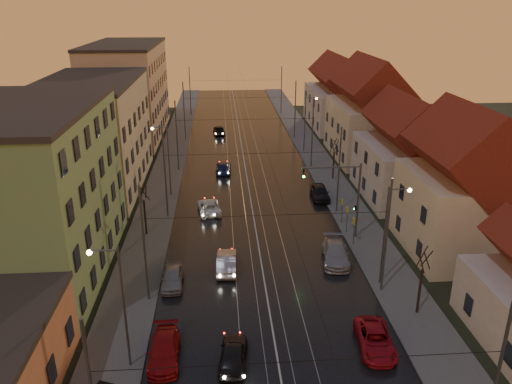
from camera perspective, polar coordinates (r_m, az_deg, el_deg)
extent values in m
plane|color=black|center=(30.48, 2.92, -20.95)|extent=(160.00, 160.00, 0.00)
cube|color=black|center=(65.78, -1.26, 2.98)|extent=(16.00, 120.00, 0.04)
cube|color=#4C4C4C|center=(66.05, -9.97, 2.78)|extent=(4.00, 120.00, 0.15)
cube|color=#4C4C4C|center=(66.98, 7.32, 3.19)|extent=(4.00, 120.00, 0.15)
cube|color=gray|center=(65.70, -3.18, 2.96)|extent=(0.06, 120.00, 0.03)
cube|color=gray|center=(65.73, -1.94, 2.99)|extent=(0.06, 120.00, 0.03)
cube|color=gray|center=(65.81, -0.59, 3.02)|extent=(0.06, 120.00, 0.03)
cube|color=gray|center=(65.91, 0.65, 3.05)|extent=(0.06, 120.00, 0.03)
cube|color=#64955F|center=(41.60, -24.15, -0.39)|extent=(10.00, 18.00, 13.00)
cube|color=tan|center=(60.03, -18.03, 6.12)|extent=(10.00, 20.00, 12.00)
cube|color=tan|center=(82.84, -14.39, 11.07)|extent=(10.00, 24.00, 14.00)
cube|color=beige|center=(45.74, 22.27, -2.29)|extent=(8.50, 10.00, 7.00)
pyramid|color=maroon|center=(44.04, 23.22, 4.19)|extent=(8.67, 10.20, 3.80)
cube|color=#B8B5AA|center=(57.03, 16.70, 2.36)|extent=(9.00, 12.00, 6.00)
pyramid|color=maroon|center=(55.80, 17.19, 6.84)|extent=(9.18, 12.24, 3.20)
cube|color=beige|center=(70.47, 12.62, 6.86)|extent=(9.00, 14.00, 7.50)
pyramid|color=maroon|center=(69.34, 13.00, 11.46)|extent=(9.18, 14.28, 4.00)
cube|color=#B8B5AA|center=(87.55, 9.32, 9.45)|extent=(9.00, 16.00, 6.50)
pyramid|color=maroon|center=(86.71, 9.51, 12.69)|extent=(9.18, 16.32, 3.50)
cylinder|color=#595B60|center=(35.68, -12.67, -5.96)|extent=(0.16, 0.16, 9.00)
cylinder|color=#595B60|center=(37.13, 14.68, -5.03)|extent=(0.16, 0.16, 9.00)
cylinder|color=#595B60|center=(49.42, -10.34, 1.92)|extent=(0.16, 0.16, 9.00)
cylinder|color=#595B60|center=(50.48, 9.46, 2.39)|extent=(0.16, 0.16, 9.00)
cylinder|color=#595B60|center=(63.73, -9.04, 6.32)|extent=(0.16, 0.16, 9.00)
cylinder|color=#595B60|center=(64.56, 6.45, 6.64)|extent=(0.16, 0.16, 9.00)
cylinder|color=#595B60|center=(78.30, -8.21, 9.10)|extent=(0.16, 0.16, 9.00)
cylinder|color=#595B60|center=(78.97, 4.50, 9.35)|extent=(0.16, 0.16, 9.00)
cylinder|color=#595B60|center=(95.96, -7.54, 11.31)|extent=(0.16, 0.16, 9.00)
cylinder|color=#595B60|center=(96.51, 2.91, 11.51)|extent=(0.16, 0.16, 9.00)
cylinder|color=#595B60|center=(29.99, -14.81, -12.86)|extent=(0.14, 0.14, 8.00)
cylinder|color=#595B60|center=(28.27, -17.12, -6.40)|extent=(1.60, 0.10, 0.10)
sphere|color=#FFD88C|center=(28.49, -18.52, -6.58)|extent=(0.32, 0.32, 0.32)
cylinder|color=#595B60|center=(38.26, 14.44, -5.04)|extent=(0.14, 0.14, 8.00)
cylinder|color=#595B60|center=(37.06, 16.14, 0.32)|extent=(1.60, 0.10, 0.10)
sphere|color=#FFD88C|center=(37.35, 17.16, 0.20)|extent=(0.32, 0.32, 0.32)
cylinder|color=#595B60|center=(55.26, -9.92, 3.45)|extent=(0.14, 0.14, 8.00)
cylinder|color=#595B60|center=(54.35, -11.01, 7.25)|extent=(1.60, 0.10, 0.10)
sphere|color=#FFD88C|center=(54.46, -11.76, 7.11)|extent=(0.32, 0.32, 0.32)
cylinder|color=#595B60|center=(71.40, 5.59, 7.65)|extent=(0.14, 0.14, 8.00)
cylinder|color=#595B60|center=(70.76, 6.35, 10.65)|extent=(1.60, 0.10, 0.10)
sphere|color=#FFD88C|center=(70.92, 6.93, 10.56)|extent=(0.32, 0.32, 0.32)
cylinder|color=#595B60|center=(45.45, 11.58, -1.10)|extent=(0.20, 0.20, 7.20)
cylinder|color=#595B60|center=(43.70, 8.60, 2.81)|extent=(5.20, 0.14, 0.14)
imported|color=black|center=(43.43, 5.47, 2.01)|extent=(0.15, 0.18, 0.90)
sphere|color=#19FF3F|center=(43.37, 5.48, 1.77)|extent=(0.20, 0.20, 0.20)
cylinder|color=black|center=(46.92, -12.54, -2.91)|extent=(0.18, 0.18, 3.50)
cylinder|color=black|center=(46.01, -12.48, 0.05)|extent=(0.37, 0.92, 1.61)
cylinder|color=black|center=(46.20, -12.85, 0.10)|extent=(0.91, 0.40, 1.61)
cylinder|color=black|center=(45.92, -13.09, -0.05)|extent=(0.37, 0.92, 1.61)
cylinder|color=black|center=(45.75, -12.67, -0.09)|extent=(0.84, 0.54, 1.62)
cylinder|color=black|center=(36.52, 18.17, -10.82)|extent=(0.18, 0.18, 3.50)
cylinder|color=black|center=(35.45, 18.94, -7.19)|extent=(0.37, 0.92, 1.61)
cylinder|color=black|center=(35.45, 18.37, -7.12)|extent=(0.91, 0.40, 1.61)
cylinder|color=black|center=(35.13, 18.33, -7.38)|extent=(0.37, 0.92, 1.61)
cylinder|color=black|center=(35.16, 18.96, -7.43)|extent=(0.84, 0.54, 1.62)
cylinder|color=black|center=(60.97, 8.84, 2.97)|extent=(0.18, 0.18, 3.50)
cylinder|color=black|center=(60.38, 9.17, 5.30)|extent=(0.37, 0.92, 1.61)
cylinder|color=black|center=(60.45, 8.85, 5.34)|extent=(0.91, 0.40, 1.61)
cylinder|color=black|center=(60.11, 8.77, 5.25)|extent=(0.37, 0.92, 1.61)
cylinder|color=black|center=(60.07, 9.14, 5.22)|extent=(0.84, 0.54, 1.62)
imported|color=black|center=(31.29, -2.64, -18.01)|extent=(2.05, 4.16, 1.36)
imported|color=#A6A6AC|center=(40.60, -3.38, -7.97)|extent=(1.67, 4.44, 1.45)
imported|color=silver|center=(51.36, -5.40, -1.69)|extent=(2.65, 4.78, 1.26)
imported|color=#181F48|center=(63.30, -3.74, 2.82)|extent=(2.03, 4.63, 1.32)
imported|color=black|center=(81.94, -4.23, 7.09)|extent=(2.10, 4.49, 1.49)
imported|color=#A21013|center=(32.06, -10.45, -17.36)|extent=(1.93, 4.54, 1.31)
imported|color=#99999E|center=(39.08, -9.53, -9.58)|extent=(1.65, 3.96, 1.34)
imported|color=#AE111F|center=(33.25, 13.47, -16.07)|extent=(2.50, 4.73, 1.27)
imported|color=#A8A7AD|center=(42.33, 9.07, -6.91)|extent=(2.75, 5.32, 1.48)
imported|color=black|center=(55.05, 7.32, -0.03)|extent=(1.95, 4.54, 1.53)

